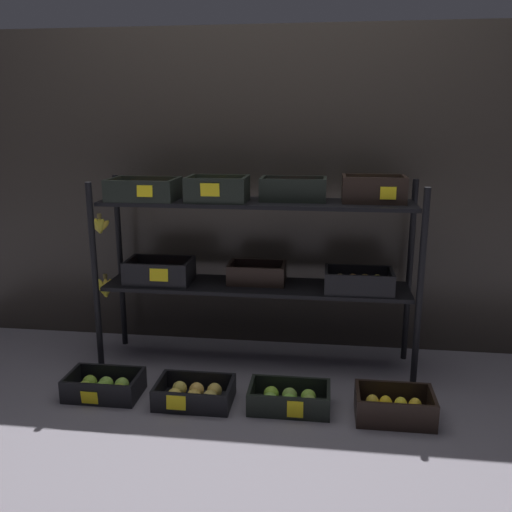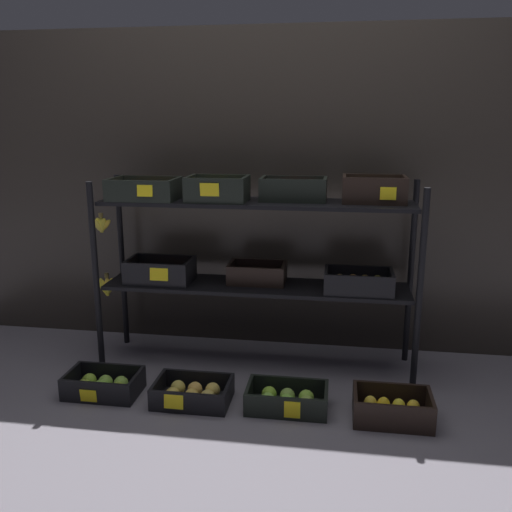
{
  "view_description": "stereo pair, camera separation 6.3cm",
  "coord_description": "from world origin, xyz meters",
  "px_view_note": "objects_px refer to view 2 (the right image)",
  "views": [
    {
      "loc": [
        0.36,
        -2.77,
        1.31
      ],
      "look_at": [
        0.0,
        0.0,
        0.61
      ],
      "focal_mm": 38.36,
      "sensor_mm": 36.0,
      "label": 1
    },
    {
      "loc": [
        0.42,
        -2.76,
        1.31
      ],
      "look_at": [
        0.0,
        0.0,
        0.61
      ],
      "focal_mm": 38.36,
      "sensor_mm": 36.0,
      "label": 2
    }
  ],
  "objects_px": {
    "crate_ground_center_apple_green": "(287,400)",
    "crate_ground_apple_gold": "(193,394)",
    "display_rack": "(251,237)",
    "crate_ground_apple_green": "(103,385)",
    "crate_ground_lemon": "(392,410)"
  },
  "relations": [
    {
      "from": "display_rack",
      "to": "crate_ground_apple_gold",
      "type": "bearing_deg",
      "value": -114.52
    },
    {
      "from": "crate_ground_apple_green",
      "to": "crate_ground_apple_gold",
      "type": "distance_m",
      "value": 0.45
    },
    {
      "from": "crate_ground_apple_green",
      "to": "crate_ground_apple_gold",
      "type": "relative_size",
      "value": 0.98
    },
    {
      "from": "crate_ground_apple_gold",
      "to": "crate_ground_center_apple_green",
      "type": "bearing_deg",
      "value": 0.96
    },
    {
      "from": "crate_ground_apple_green",
      "to": "crate_ground_apple_gold",
      "type": "bearing_deg",
      "value": -1.36
    },
    {
      "from": "display_rack",
      "to": "crate_ground_apple_gold",
      "type": "relative_size",
      "value": 4.87
    },
    {
      "from": "crate_ground_lemon",
      "to": "display_rack",
      "type": "bearing_deg",
      "value": 145.83
    },
    {
      "from": "crate_ground_apple_green",
      "to": "crate_ground_center_apple_green",
      "type": "xyz_separation_m",
      "value": [
        0.91,
        -0.0,
        -0.0
      ]
    },
    {
      "from": "display_rack",
      "to": "crate_ground_center_apple_green",
      "type": "height_order",
      "value": "display_rack"
    },
    {
      "from": "crate_ground_apple_gold",
      "to": "crate_ground_apple_green",
      "type": "bearing_deg",
      "value": 178.64
    },
    {
      "from": "crate_ground_center_apple_green",
      "to": "crate_ground_apple_gold",
      "type": "bearing_deg",
      "value": -179.04
    },
    {
      "from": "crate_ground_apple_green",
      "to": "crate_ground_lemon",
      "type": "xyz_separation_m",
      "value": [
        1.38,
        -0.03,
        0.01
      ]
    },
    {
      "from": "display_rack",
      "to": "crate_ground_center_apple_green",
      "type": "bearing_deg",
      "value": -62.09
    },
    {
      "from": "display_rack",
      "to": "crate_ground_lemon",
      "type": "xyz_separation_m",
      "value": [
        0.72,
        -0.49,
        -0.67
      ]
    },
    {
      "from": "crate_ground_apple_gold",
      "to": "crate_ground_lemon",
      "type": "height_order",
      "value": "crate_ground_lemon"
    }
  ]
}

